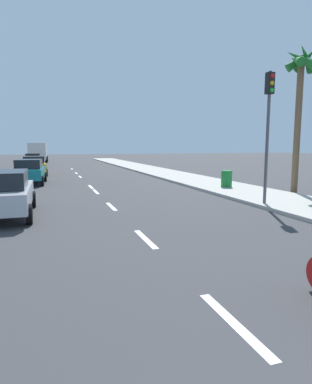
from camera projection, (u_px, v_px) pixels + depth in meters
name	position (u px, v px, depth m)	size (l,w,h in m)	color
ground_plane	(91.00, 187.00, 19.32)	(160.00, 160.00, 0.00)	#38383A
sidewalk_strip	(190.00, 179.00, 23.40)	(3.60, 80.00, 0.14)	#B2ADA3
lane_stripe_1	(234.00, 323.00, 4.51)	(0.16, 1.80, 0.01)	white
lane_stripe_2	(145.00, 239.00, 8.59)	(0.16, 1.80, 0.01)	white
lane_stripe_3	(111.00, 206.00, 13.18)	(0.16, 1.80, 0.01)	white
lane_stripe_4	(96.00, 192.00, 17.44)	(0.16, 1.80, 0.01)	white
lane_stripe_5	(91.00, 187.00, 19.49)	(0.16, 1.80, 0.01)	white
lane_stripe_6	(80.00, 177.00, 25.90)	(0.16, 1.80, 0.01)	white
lane_stripe_7	(76.00, 173.00, 29.41)	(0.16, 1.80, 0.01)	white
lane_stripe_8	(72.00, 169.00, 34.76)	(0.16, 1.80, 0.01)	white
parked_car_silver	(1.00, 192.00, 11.18)	(2.04, 4.41, 1.57)	#B7BABF
parked_car_teal	(29.00, 171.00, 20.79)	(2.03, 4.05, 1.57)	#14727A
parked_car_yellow	(34.00, 165.00, 27.05)	(2.12, 4.33, 1.57)	gold
parked_car_red	(34.00, 160.00, 37.19)	(2.02, 4.09, 1.57)	red
delivery_truck	(38.00, 152.00, 48.36)	(2.77, 6.28, 2.80)	beige
palm_tree_mid	(300.00, 81.00, 15.96)	(1.59, 1.71, 7.21)	brown
traffic_signal	(269.00, 114.00, 12.67)	(0.28, 0.33, 5.20)	#4C4C51
trash_bin_far	(227.00, 179.00, 18.32)	(0.60, 0.60, 0.91)	#19722D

